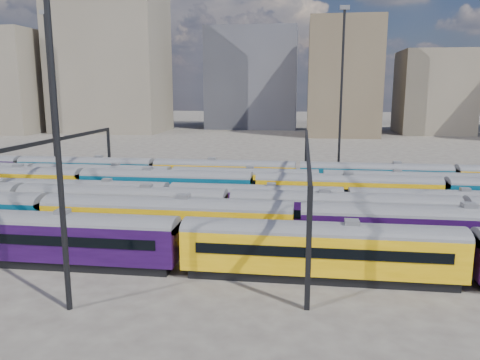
# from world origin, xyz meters

# --- Properties ---
(ground) EXTENTS (500.00, 500.00, 0.00)m
(ground) POSITION_xyz_m (0.00, 0.00, 0.00)
(ground) COLOR #47413C
(ground) RESTS_ON ground
(rake_0) EXTENTS (145.39, 3.04, 5.11)m
(rake_0) POSITION_xyz_m (-9.95, -15.00, 2.69)
(rake_0) COLOR black
(rake_0) RESTS_ON ground
(rake_1) EXTENTS (133.51, 3.25, 5.49)m
(rake_1) POSITION_xyz_m (9.17, -10.00, 2.88)
(rake_1) COLOR black
(rake_1) RESTS_ON ground
(rake_2) EXTENTS (148.63, 3.10, 5.23)m
(rake_2) POSITION_xyz_m (-8.06, -5.00, 2.75)
(rake_2) COLOR black
(rake_2) RESTS_ON ground
(rake_3) EXTENTS (93.30, 2.74, 4.59)m
(rake_3) POSITION_xyz_m (4.66, 0.00, 2.41)
(rake_3) COLOR black
(rake_3) RESTS_ON ground
(rake_4) EXTENTS (146.82, 3.07, 5.17)m
(rake_4) POSITION_xyz_m (-6.52, 5.00, 2.71)
(rake_4) COLOR black
(rake_4) RESTS_ON ground
(rake_5) EXTENTS (114.37, 2.79, 4.69)m
(rake_5) POSITION_xyz_m (-7.31, 10.00, 2.46)
(rake_5) COLOR black
(rake_5) RESTS_ON ground
(rake_6) EXTENTS (120.73, 2.95, 4.95)m
(rake_6) POSITION_xyz_m (-11.29, 15.00, 2.60)
(rake_6) COLOR black
(rake_6) RESTS_ON ground
(gantry_1) EXTENTS (0.35, 40.35, 8.03)m
(gantry_1) POSITION_xyz_m (-20.00, 0.00, 6.79)
(gantry_1) COLOR black
(gantry_1) RESTS_ON ground
(gantry_2) EXTENTS (0.35, 40.35, 8.03)m
(gantry_2) POSITION_xyz_m (10.00, 0.00, 6.79)
(gantry_2) COLOR black
(gantry_2) RESTS_ON ground
(mast_1) EXTENTS (1.40, 0.50, 25.60)m
(mast_1) POSITION_xyz_m (-30.00, 22.00, 13.97)
(mast_1) COLOR black
(mast_1) RESTS_ON ground
(mast_2) EXTENTS (1.40, 0.50, 25.60)m
(mast_2) POSITION_xyz_m (-5.00, -22.00, 13.97)
(mast_2) COLOR black
(mast_2) RESTS_ON ground
(mast_3) EXTENTS (1.40, 0.50, 25.60)m
(mast_3) POSITION_xyz_m (15.00, 24.00, 13.97)
(mast_3) COLOR black
(mast_3) RESTS_ON ground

